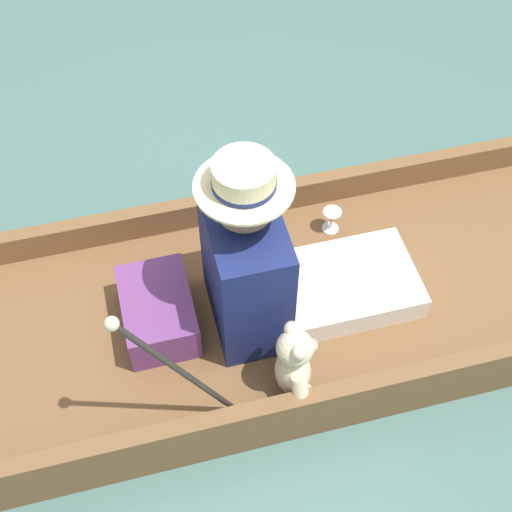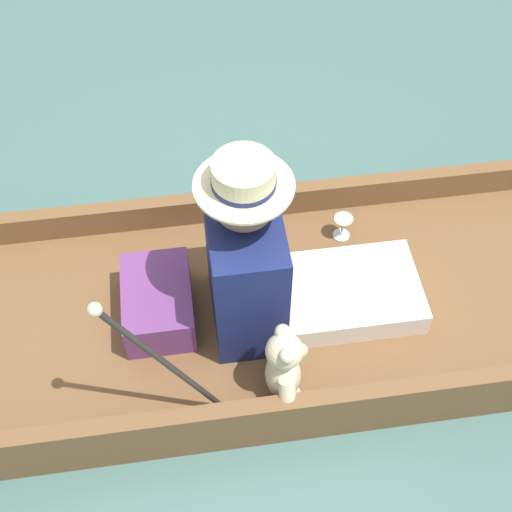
{
  "view_description": "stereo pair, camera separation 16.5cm",
  "coord_description": "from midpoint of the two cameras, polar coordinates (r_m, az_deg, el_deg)",
  "views": [
    {
      "loc": [
        1.49,
        -0.37,
        2.49
      ],
      "look_at": [
        0.03,
        -0.0,
        0.5
      ],
      "focal_mm": 50.0,
      "sensor_mm": 36.0,
      "label": 1
    },
    {
      "loc": [
        1.53,
        -0.21,
        2.49
      ],
      "look_at": [
        0.03,
        -0.0,
        0.5
      ],
      "focal_mm": 50.0,
      "sensor_mm": 36.0,
      "label": 2
    }
  ],
  "objects": [
    {
      "name": "ground_plane",
      "position": [
        2.93,
        -1.75,
        -5.62
      ],
      "size": [
        16.0,
        16.0,
        0.0
      ],
      "primitive_type": "plane",
      "color": "#476B66"
    },
    {
      "name": "seat_cushion",
      "position": [
        2.73,
        -9.56,
        -4.46
      ],
      "size": [
        0.37,
        0.26,
        0.17
      ],
      "color": "#6B3875",
      "rests_on": "punt_boat"
    },
    {
      "name": "teddy_bear",
      "position": [
        2.49,
        1.18,
        -8.71
      ],
      "size": [
        0.25,
        0.15,
        0.35
      ],
      "color": "beige",
      "rests_on": "punt_boat"
    },
    {
      "name": "punt_boat",
      "position": [
        2.86,
        -1.79,
        -4.75
      ],
      "size": [
        1.03,
        2.84,
        0.27
      ],
      "color": "brown",
      "rests_on": "ground_plane"
    },
    {
      "name": "wine_glass",
      "position": [
        2.99,
        4.52,
        3.12
      ],
      "size": [
        0.08,
        0.08,
        0.11
      ],
      "color": "silver",
      "rests_on": "punt_boat"
    },
    {
      "name": "seated_person",
      "position": [
        2.56,
        -0.61,
        -0.82
      ],
      "size": [
        0.42,
        0.84,
        0.82
      ],
      "rotation": [
        0.0,
        0.0,
        0.03
      ],
      "color": "white",
      "rests_on": "punt_boat"
    },
    {
      "name": "walking_cane",
      "position": [
        2.21,
        -9.06,
        -8.62
      ],
      "size": [
        0.04,
        0.36,
        0.74
      ],
      "color": "#2D2823",
      "rests_on": "punt_boat"
    }
  ]
}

